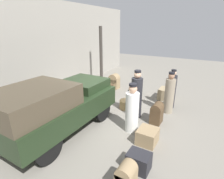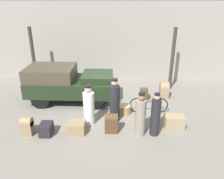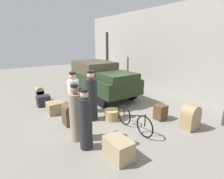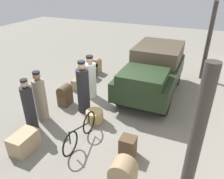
{
  "view_description": "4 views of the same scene",
  "coord_description": "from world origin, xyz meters",
  "views": [
    {
      "loc": [
        -5.32,
        -3.02,
        3.25
      ],
      "look_at": [
        0.2,
        0.2,
        0.95
      ],
      "focal_mm": 28.0,
      "sensor_mm": 36.0,
      "label": 1
    },
    {
      "loc": [
        0.53,
        -8.56,
        4.64
      ],
      "look_at": [
        0.2,
        0.2,
        0.95
      ],
      "focal_mm": 35.0,
      "sensor_mm": 36.0,
      "label": 2
    },
    {
      "loc": [
        5.62,
        -3.47,
        2.79
      ],
      "look_at": [
        0.2,
        0.2,
        0.95
      ],
      "focal_mm": 28.0,
      "sensor_mm": 36.0,
      "label": 3
    },
    {
      "loc": [
        5.8,
        2.62,
        4.13
      ],
      "look_at": [
        0.2,
        0.2,
        0.95
      ],
      "focal_mm": 35.0,
      "sensor_mm": 36.0,
      "label": 4
    }
  ],
  "objects": [
    {
      "name": "ground_plane",
      "position": [
        0.0,
        0.0,
        0.0
      ],
      "size": [
        30.0,
        30.0,
        0.0
      ],
      "primitive_type": "plane",
      "color": "gray"
    },
    {
      "name": "canopy_pillar_left",
      "position": [
        -4.13,
        2.75,
        1.65
      ],
      "size": [
        0.18,
        0.18,
        3.3
      ],
      "color": "#38332D",
      "rests_on": "ground"
    },
    {
      "name": "canopy_pillar_right",
      "position": [
        3.29,
        2.75,
        1.65
      ],
      "size": [
        0.18,
        0.18,
        3.3
      ],
      "color": "#38332D",
      "rests_on": "ground"
    },
    {
      "name": "truck",
      "position": [
        -1.95,
        0.99,
        0.97
      ],
      "size": [
        3.97,
        1.89,
        1.71
      ],
      "color": "black",
      "rests_on": "ground"
    },
    {
      "name": "bicycle",
      "position": [
        1.8,
        -0.05,
        0.35
      ],
      "size": [
        1.67,
        0.04,
        0.72
      ],
      "color": "black",
      "rests_on": "ground"
    },
    {
      "name": "wicker_basket",
      "position": [
        0.75,
        -0.16,
        0.18
      ],
      "size": [
        0.55,
        0.55,
        0.37
      ],
      "color": "tan",
      "rests_on": "ground"
    },
    {
      "name": "porter_standing_middle",
      "position": [
        1.82,
        -1.73,
        0.75
      ],
      "size": [
        0.34,
        0.34,
        1.64
      ],
      "color": "#232328",
      "rests_on": "ground"
    },
    {
      "name": "porter_with_bicycle",
      "position": [
        0.34,
        -0.77,
        0.82
      ],
      "size": [
        0.41,
        0.41,
        1.81
      ],
      "color": "#232328",
      "rests_on": "ground"
    },
    {
      "name": "porter_carrying_trunk",
      "position": [
        -0.66,
        -1.04,
        0.74
      ],
      "size": [
        0.43,
        0.43,
        1.63
      ],
      "color": "white",
      "rests_on": "ground"
    },
    {
      "name": "conductor_in_dark_uniform",
      "position": [
        1.29,
        -1.76,
        0.76
      ],
      "size": [
        0.38,
        0.38,
        1.65
      ],
      "color": "gray",
      "rests_on": "ground"
    },
    {
      "name": "suitcase_small_leather",
      "position": [
        -2.12,
        -1.89,
        0.23
      ],
      "size": [
        0.43,
        0.54,
        0.45
      ],
      "color": "#232328",
      "rests_on": "ground"
    },
    {
      "name": "trunk_large_brown",
      "position": [
        2.64,
        -1.27,
        0.25
      ],
      "size": [
        0.74,
        0.48,
        0.51
      ],
      "color": "#9E8966",
      "rests_on": "ground"
    },
    {
      "name": "suitcase_black_upright",
      "position": [
        -1.03,
        -1.73,
        0.22
      ],
      "size": [
        0.61,
        0.55,
        0.44
      ],
      "color": "#937A56",
      "rests_on": "ground"
    },
    {
      "name": "trunk_umber_medium",
      "position": [
        2.74,
        1.55,
        0.41
      ],
      "size": [
        0.42,
        0.54,
        0.82
      ],
      "color": "#937A56",
      "rests_on": "ground"
    },
    {
      "name": "trunk_wicker_pale",
      "position": [
        0.25,
        -1.61,
        0.39
      ],
      "size": [
        0.48,
        0.37,
        0.75
      ],
      "color": "#4C3823",
      "rests_on": "ground"
    },
    {
      "name": "trunk_barrel_dark",
      "position": [
        -2.81,
        -1.89,
        0.36
      ],
      "size": [
        0.39,
        0.36,
        0.7
      ],
      "color": "#937A56",
      "rests_on": "ground"
    },
    {
      "name": "suitcase_tan_flat",
      "position": [
        1.73,
        1.3,
        0.27
      ],
      "size": [
        0.36,
        0.39,
        0.54
      ],
      "color": "#4C3823",
      "rests_on": "ground"
    }
  ]
}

